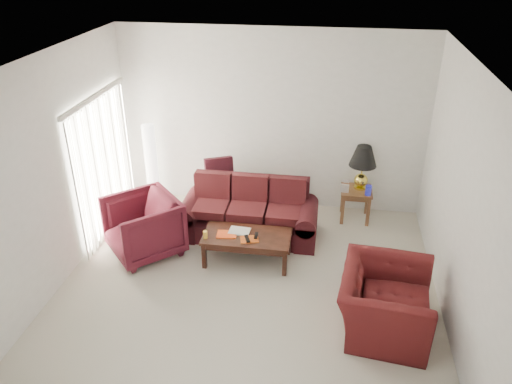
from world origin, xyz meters
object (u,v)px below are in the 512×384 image
sofa (248,210)px  coffee_table (247,248)px  armchair_left (143,227)px  armchair_right (385,302)px  end_table (355,204)px  floor_lamp (152,165)px

sofa → coffee_table: 0.74m
armchair_left → armchair_right: bearing=29.2°
sofa → coffee_table: size_ratio=1.71×
armchair_right → coffee_table: 2.15m
end_table → armchair_right: size_ratio=0.46×
sofa → armchair_left: bearing=-157.1°
armchair_left → coffee_table: size_ratio=0.78×
floor_lamp → coffee_table: floor_lamp is taller
sofa → end_table: bearing=21.0°
floor_lamp → armchair_right: 4.53m
end_table → coffee_table: bearing=-136.7°
sofa → armchair_left: armchair_left is taller
end_table → sofa: bearing=-155.3°
end_table → coffee_table: end_table is taller
armchair_right → floor_lamp: bearing=62.4°
coffee_table → floor_lamp: bearing=121.4°
end_table → floor_lamp: 3.47m
sofa → armchair_right: bearing=-46.8°
end_table → armchair_left: bearing=-154.4°
sofa → end_table: 1.83m
sofa → floor_lamp: floor_lamp is taller
armchair_left → end_table: bearing=72.9°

